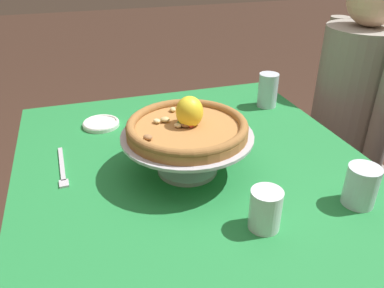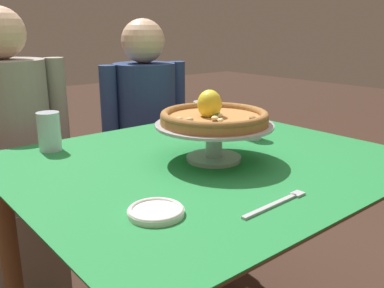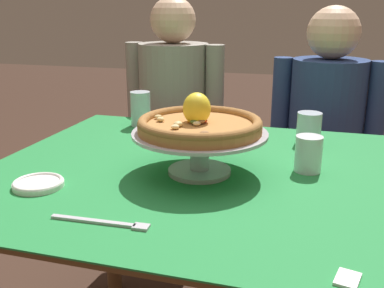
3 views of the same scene
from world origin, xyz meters
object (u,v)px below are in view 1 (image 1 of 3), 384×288
(side_plate, at_px, (101,123))
(diner_left, at_px, (346,132))
(water_glass_side_right, at_px, (265,212))
(dinner_fork, at_px, (62,169))
(pizza_stand, at_px, (187,145))
(water_glass_back_right, at_px, (361,188))
(water_glass_back_left, at_px, (268,92))
(pizza, at_px, (187,126))

(side_plate, distance_m, diner_left, 1.03)
(diner_left, bearing_deg, water_glass_side_right, -49.57)
(side_plate, relative_size, dinner_fork, 0.58)
(side_plate, distance_m, dinner_fork, 0.28)
(pizza_stand, bearing_deg, water_glass_back_right, 53.05)
(water_glass_back_left, distance_m, side_plate, 0.61)
(water_glass_back_right, relative_size, diner_left, 0.08)
(pizza, bearing_deg, dinner_fork, -107.83)
(diner_left, bearing_deg, pizza_stand, -67.21)
(water_glass_back_right, xyz_separation_m, side_plate, (-0.61, -0.55, -0.04))
(pizza_stand, relative_size, water_glass_back_right, 3.45)
(pizza_stand, xyz_separation_m, dinner_fork, (-0.11, -0.33, -0.08))
(pizza, relative_size, water_glass_back_right, 3.13)
(water_glass_side_right, distance_m, water_glass_back_left, 0.69)
(water_glass_back_right, bearing_deg, pizza, -127.10)
(side_plate, xyz_separation_m, dinner_fork, (0.24, -0.13, -0.01))
(side_plate, bearing_deg, water_glass_side_right, 25.28)
(water_glass_side_right, relative_size, dinner_fork, 0.45)
(pizza_stand, height_order, pizza, pizza)
(pizza_stand, relative_size, diner_left, 0.29)
(water_glass_side_right, distance_m, diner_left, 0.97)
(water_glass_side_right, relative_size, side_plate, 0.79)
(pizza, distance_m, dinner_fork, 0.37)
(water_glass_side_right, distance_m, side_plate, 0.69)
(pizza_stand, xyz_separation_m, water_glass_back_right, (0.26, 0.35, -0.03))
(dinner_fork, relative_size, diner_left, 0.18)
(dinner_fork, bearing_deg, water_glass_back_left, 107.12)
(pizza_stand, relative_size, water_glass_side_right, 3.64)
(pizza, height_order, water_glass_back_left, pizza)
(water_glass_back_right, distance_m, dinner_fork, 0.77)
(water_glass_back_left, xyz_separation_m, side_plate, (-0.01, -0.61, -0.05))
(diner_left, bearing_deg, water_glass_back_left, -89.16)
(water_glass_side_right, xyz_separation_m, diner_left, (-0.61, 0.72, -0.22))
(water_glass_back_right, bearing_deg, dinner_fork, -118.60)
(water_glass_back_left, bearing_deg, diner_left, 90.84)
(pizza_stand, distance_m, diner_left, 0.92)
(water_glass_back_right, bearing_deg, side_plate, -138.21)
(dinner_fork, bearing_deg, water_glass_side_right, 48.27)
(pizza_stand, xyz_separation_m, side_plate, (-0.35, -0.20, -0.07))
(water_glass_side_right, relative_size, water_glass_back_left, 0.77)
(water_glass_side_right, bearing_deg, diner_left, 130.43)
(pizza, height_order, side_plate, pizza)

